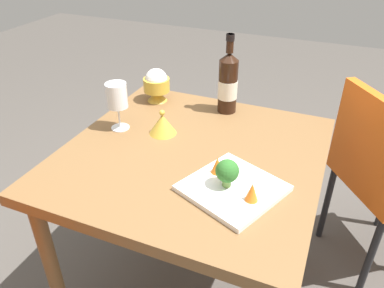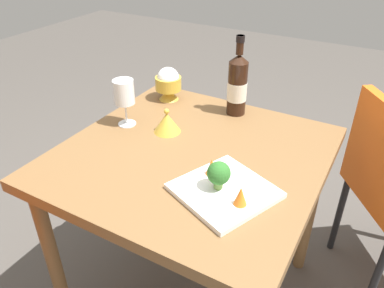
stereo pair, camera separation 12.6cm
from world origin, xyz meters
The scene contains 10 objects.
dining_table centered at (0.00, 0.00, 0.64)m, with size 0.86×0.86×0.72m.
chair_by_wall centered at (-0.63, -0.45, 0.53)m, with size 0.56×0.56×0.85m.
wine_bottle centered at (-0.01, -0.34, 0.85)m, with size 0.08×0.08×0.31m.
wine_glass centered at (0.31, -0.04, 0.85)m, with size 0.08×0.08×0.18m.
rice_bowl centered at (0.29, -0.31, 0.80)m, with size 0.11×0.11×0.14m.
rice_bowl_lid centered at (0.15, -0.07, 0.76)m, with size 0.10×0.10×0.09m.
serving_plate centered at (-0.19, 0.15, 0.73)m, with size 0.33×0.33×0.02m.
broccoli_floret centered at (-0.17, 0.15, 0.79)m, with size 0.07×0.07×0.09m.
carrot_garnish_left centered at (-0.25, 0.19, 0.77)m, with size 0.04×0.04×0.06m.
carrot_garnish_right centered at (-0.12, 0.10, 0.77)m, with size 0.04×0.04×0.05m.
Camera 1 is at (-0.41, 0.99, 1.42)m, focal length 35.27 mm.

